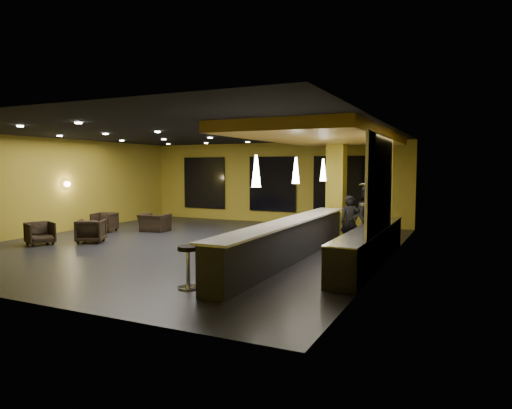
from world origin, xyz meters
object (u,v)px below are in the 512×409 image
at_px(column, 336,187).
at_px(staff_b, 370,219).
at_px(prep_counter, 370,247).
at_px(pendant_1, 296,170).
at_px(bar_counter, 289,241).
at_px(armchair_d, 155,223).
at_px(bar_stool_1, 229,248).
at_px(bar_stool_2, 261,237).
at_px(bar_stool_3, 282,233).
at_px(bar_stool_4, 306,225).
at_px(armchair_c, 105,222).
at_px(pendant_2, 323,170).
at_px(armchair_a, 40,233).
at_px(bar_stool_0, 188,261).
at_px(staff_c, 368,215).
at_px(pendant_0, 256,171).
at_px(armchair_b, 91,231).
at_px(staff_a, 350,222).

height_order(column, staff_b, column).
relative_size(prep_counter, staff_b, 3.59).
distance_m(pendant_1, staff_b, 3.44).
xyz_separation_m(bar_counter, armchair_d, (-6.60, 2.93, -0.17)).
distance_m(column, staff_b, 2.20).
relative_size(bar_stool_1, bar_stool_2, 0.98).
bearing_deg(bar_stool_3, staff_b, 35.14).
bearing_deg(bar_stool_1, bar_stool_4, 87.80).
bearing_deg(armchair_c, pendant_1, -25.15).
height_order(pendant_2, armchair_a, pendant_2).
xyz_separation_m(pendant_1, armchair_a, (-7.96, -1.56, -1.99)).
bearing_deg(prep_counter, staff_b, 101.43).
xyz_separation_m(armchair_a, bar_stool_3, (7.12, 2.67, 0.11)).
bearing_deg(bar_stool_0, armchair_d, 132.13).
distance_m(column, staff_c, 1.97).
bearing_deg(bar_stool_1, pendant_1, 68.62).
bearing_deg(bar_stool_3, column, 74.20).
relative_size(bar_stool_0, bar_stool_1, 1.01).
distance_m(prep_counter, pendant_0, 3.73).
distance_m(pendant_2, staff_b, 2.11).
distance_m(pendant_1, bar_stool_3, 2.34).
xyz_separation_m(armchair_c, bar_stool_2, (7.36, -1.92, 0.19)).
distance_m(pendant_1, bar_stool_4, 3.40).
bearing_deg(armchair_a, column, -30.42).
bearing_deg(bar_counter, pendant_1, 90.00).
bearing_deg(staff_b, bar_stool_4, -179.56).
relative_size(staff_c, bar_stool_2, 2.17).
xyz_separation_m(prep_counter, staff_b, (-0.55, 2.72, 0.41)).
bearing_deg(armchair_d, armchair_b, 80.07).
xyz_separation_m(bar_stool_1, bar_stool_3, (0.01, 3.29, -0.08)).
height_order(staff_c, bar_stool_1, staff_c).
distance_m(pendant_0, bar_stool_2, 2.87).
relative_size(bar_stool_2, bar_stool_3, 1.19).
height_order(pendant_0, bar_stool_2, pendant_0).
height_order(bar_stool_0, bar_stool_3, bar_stool_0).
xyz_separation_m(pendant_2, armchair_c, (-8.21, -1.00, -1.99)).
height_order(armchair_c, armchair_d, armchair_c).
distance_m(pendant_0, bar_stool_3, 4.16).
relative_size(bar_stool_0, bar_stool_2, 0.99).
xyz_separation_m(pendant_0, staff_c, (1.36, 5.44, -1.41)).
xyz_separation_m(bar_counter, column, (0.00, 4.60, 1.25)).
bearing_deg(armchair_d, pendant_2, 174.89).
bearing_deg(prep_counter, pendant_1, 180.00).
bearing_deg(armchair_b, bar_stool_4, 179.72).
xyz_separation_m(staff_a, bar_stool_1, (-1.84, -4.26, -0.24)).
bearing_deg(armchair_b, armchair_a, 12.23).
distance_m(staff_b, bar_stool_1, 5.43).
distance_m(staff_a, bar_stool_4, 1.82).
height_order(armchair_b, bar_stool_0, bar_stool_0).
distance_m(staff_b, staff_c, 0.25).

